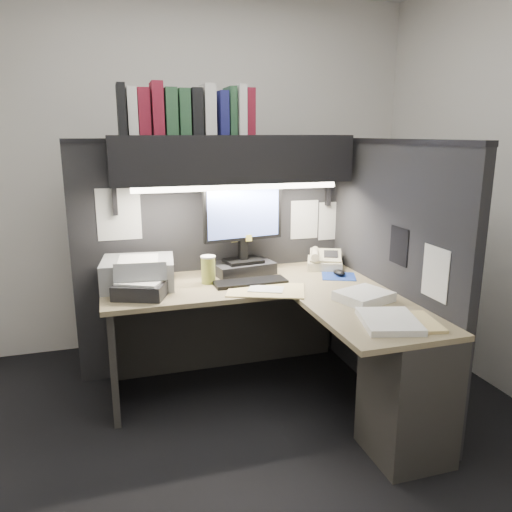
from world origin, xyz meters
The scene contains 22 objects.
floor centered at (0.00, 0.00, 0.00)m, with size 3.50×3.50×0.00m, color black.
wall_back centered at (0.00, 1.50, 1.35)m, with size 3.50×0.04×2.70m, color silver.
wall_front centered at (0.00, -1.50, 1.35)m, with size 3.50×0.04×2.70m, color silver.
partition_back centered at (0.03, 0.93, 0.80)m, with size 1.90×0.06×1.60m, color black.
partition_right centered at (0.98, 0.18, 0.80)m, with size 0.06×1.50×1.60m, color black.
desk centered at (0.43, 0.00, 0.44)m, with size 1.70×1.53×0.73m.
overhead_shelf centered at (0.12, 0.75, 1.50)m, with size 1.55×0.34×0.30m, color black.
task_light_tube centered at (0.12, 0.61, 1.33)m, with size 0.04×0.04×1.32m, color white.
monitor centered at (0.19, 0.73, 0.97)m, with size 0.55×0.30×0.60m.
keyboard centered at (0.17, 0.48, 0.74)m, with size 0.46×0.15×0.02m, color black.
mousepad centered at (0.78, 0.47, 0.73)m, with size 0.22×0.20×0.00m, color navy.
mouse centered at (0.79, 0.48, 0.75)m, with size 0.06×0.10×0.04m, color black.
telephone centered at (0.79, 0.71, 0.78)m, with size 0.24×0.25×0.10m, color beige.
coffee_cup centered at (-0.08, 0.58, 0.81)m, with size 0.09×0.09×0.17m, color #B3AA47.
printer centered at (-0.51, 0.64, 0.82)m, with size 0.43×0.37×0.17m, color gray.
notebook_stack centered at (-0.51, 0.43, 0.77)m, with size 0.29×0.24×0.09m, color black.
open_folder centered at (0.22, 0.32, 0.73)m, with size 0.46×0.30×0.01m, color #DAC17B.
paper_stack_a centered at (0.69, -0.02, 0.76)m, with size 0.28×0.24×0.05m, color white.
paper_stack_b centered at (0.64, -0.38, 0.75)m, with size 0.27×0.34×0.03m, color white.
manila_stack centered at (0.76, -0.41, 0.74)m, with size 0.22×0.29×0.02m, color #DAC17B.
binder_row centered at (-0.16, 0.75, 1.79)m, with size 0.84×0.25×0.31m.
pinned_papers centered at (0.42, 0.56, 1.05)m, with size 1.76×1.31×0.51m.
Camera 1 is at (-0.68, -2.43, 1.66)m, focal length 35.00 mm.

